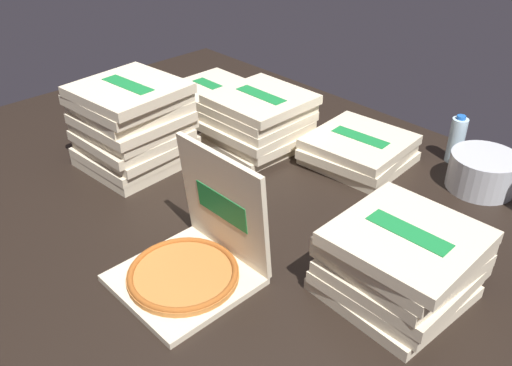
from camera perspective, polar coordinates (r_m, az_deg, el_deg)
name	(u,v)px	position (r m, az deg, el deg)	size (l,w,h in m)	color
ground_plane	(228,222)	(2.02, -2.98, -4.12)	(3.20, 2.40, 0.02)	black
open_pizza_box	(194,258)	(1.74, -6.54, -7.78)	(0.39, 0.40, 0.41)	beige
pizza_stack_left_far	(132,125)	(2.34, -12.86, 5.91)	(0.43, 0.43, 0.37)	beige
pizza_stack_left_near	(258,120)	(2.47, 0.23, 6.58)	(0.42, 0.42, 0.25)	beige
pizza_stack_right_far	(400,262)	(1.70, 14.86, -8.04)	(0.42, 0.42, 0.25)	beige
pizza_stack_center_near	(359,150)	(2.39, 10.70, 3.42)	(0.44, 0.44, 0.12)	beige
pizza_stack_left_mid	(213,96)	(2.88, -4.55, 9.02)	(0.41, 0.40, 0.12)	beige
ice_bucket	(483,172)	(2.34, 22.64, 1.08)	(0.27, 0.27, 0.15)	#B7BABF
water_bottle_0	(456,140)	(2.49, 20.25, 4.28)	(0.07, 0.07, 0.22)	silver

